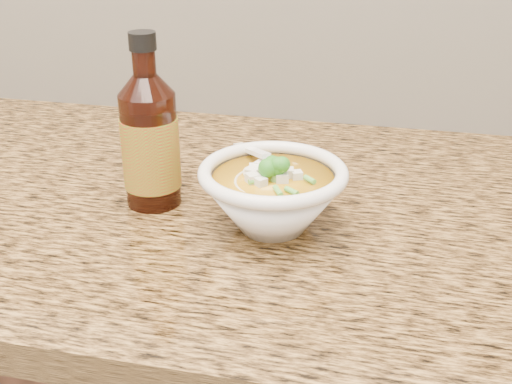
# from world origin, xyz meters

# --- Properties ---
(counter_slab) EXTENTS (4.00, 0.68, 0.04)m
(counter_slab) POSITION_xyz_m (0.00, 1.68, 0.88)
(counter_slab) COLOR olive
(counter_slab) RESTS_ON cabinet
(soup_bowl) EXTENTS (0.17, 0.18, 0.10)m
(soup_bowl) POSITION_xyz_m (0.19, 1.60, 0.94)
(soup_bowl) COLOR white
(soup_bowl) RESTS_ON counter_slab
(hot_sauce_bottle) EXTENTS (0.08, 0.08, 0.22)m
(hot_sauce_bottle) POSITION_xyz_m (0.03, 1.63, 0.98)
(hot_sauce_bottle) COLOR black
(hot_sauce_bottle) RESTS_ON counter_slab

